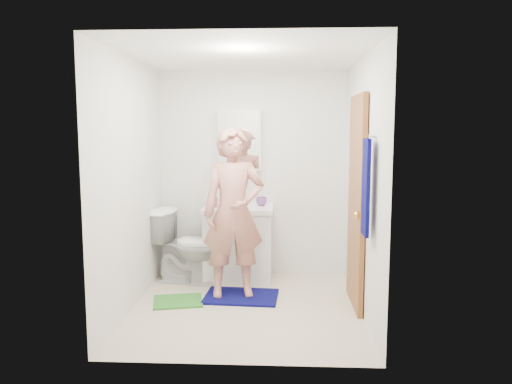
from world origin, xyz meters
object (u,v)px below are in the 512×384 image
(medicine_cabinet, at_px, (240,140))
(towel, at_px, (366,187))
(vanity_cabinet, at_px, (238,245))
(toothbrush_cup, at_px, (261,201))
(soap_dispenser, at_px, (213,200))
(toilet, at_px, (190,246))
(man, at_px, (234,213))

(medicine_cabinet, distance_m, towel, 2.11)
(medicine_cabinet, bearing_deg, towel, -55.39)
(vanity_cabinet, distance_m, toothbrush_cup, 0.57)
(soap_dispenser, distance_m, toothbrush_cup, 0.56)
(medicine_cabinet, relative_size, towel, 0.87)
(vanity_cabinet, height_order, toilet, toilet)
(vanity_cabinet, height_order, soap_dispenser, soap_dispenser)
(vanity_cabinet, height_order, man, man)
(towel, bearing_deg, soap_dispenser, 135.45)
(toilet, height_order, soap_dispenser, soap_dispenser)
(toilet, bearing_deg, medicine_cabinet, -47.53)
(medicine_cabinet, relative_size, man, 0.41)
(vanity_cabinet, bearing_deg, toilet, -168.05)
(medicine_cabinet, xyz_separation_m, toothbrush_cup, (0.26, -0.13, -0.70))
(toilet, xyz_separation_m, soap_dispenser, (0.27, 0.06, 0.52))
(medicine_cabinet, bearing_deg, vanity_cabinet, -90.00)
(medicine_cabinet, height_order, man, medicine_cabinet)
(toothbrush_cup, bearing_deg, medicine_cabinet, 153.73)
(towel, distance_m, soap_dispenser, 2.07)
(vanity_cabinet, xyz_separation_m, soap_dispenser, (-0.28, -0.05, 0.54))
(soap_dispenser, distance_m, man, 0.63)
(soap_dispenser, bearing_deg, toilet, -166.46)
(vanity_cabinet, height_order, toothbrush_cup, toothbrush_cup)
(medicine_cabinet, distance_m, toilet, 1.35)
(toilet, bearing_deg, towel, -118.06)
(towel, height_order, man, man)
(medicine_cabinet, xyz_separation_m, toilet, (-0.54, -0.34, -1.18))
(medicine_cabinet, bearing_deg, man, -89.70)
(man, bearing_deg, vanity_cabinet, 79.61)
(man, bearing_deg, toothbrush_cup, 59.26)
(toothbrush_cup, bearing_deg, soap_dispenser, -164.60)
(vanity_cabinet, relative_size, towel, 1.00)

